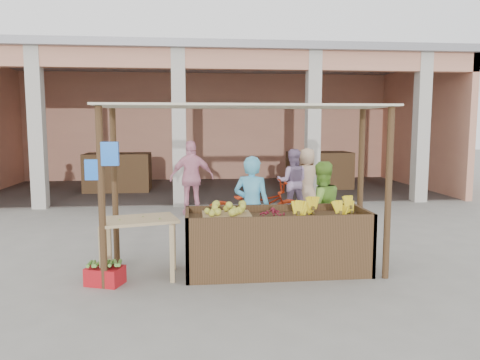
{
  "coord_description": "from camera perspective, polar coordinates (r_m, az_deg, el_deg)",
  "views": [
    {
      "loc": [
        -0.72,
        -6.48,
        2.13
      ],
      "look_at": [
        0.1,
        1.2,
        1.19
      ],
      "focal_mm": 35.0,
      "sensor_mm": 36.0,
      "label": 1
    }
  ],
  "objects": [
    {
      "name": "motorcycle",
      "position": [
        8.96,
        1.83,
        -3.27
      ],
      "size": [
        0.82,
        2.13,
        1.1
      ],
      "primitive_type": "imported",
      "rotation": [
        0.0,
        0.0,
        1.62
      ],
      "color": "#9E250C",
      "rests_on": "ground"
    },
    {
      "name": "berry_heap",
      "position": [
        6.69,
        4.0,
        -3.99
      ],
      "size": [
        0.41,
        0.34,
        0.13
      ],
      "primitive_type": "ellipsoid",
      "color": "maroon",
      "rests_on": "fruit_stall"
    },
    {
      "name": "shopper_c",
      "position": [
        11.44,
        8.14,
        0.45
      ],
      "size": [
        0.85,
        0.57,
        1.71
      ],
      "primitive_type": "imported",
      "rotation": [
        0.0,
        0.0,
        3.18
      ],
      "color": "tan",
      "rests_on": "ground"
    },
    {
      "name": "produce_sacks",
      "position": [
        12.23,
        10.67,
        -1.87
      ],
      "size": [
        0.76,
        0.47,
        0.58
      ],
      "color": "maroon",
      "rests_on": "ground"
    },
    {
      "name": "vendor_blue",
      "position": [
        7.42,
        1.45,
        -2.88
      ],
      "size": [
        0.79,
        0.71,
        1.74
      ],
      "primitive_type": "imported",
      "rotation": [
        0.0,
        0.0,
        2.71
      ],
      "color": "#56B8E3",
      "rests_on": "ground"
    },
    {
      "name": "fruit_stall",
      "position": [
        6.81,
        4.48,
        -7.82
      ],
      "size": [
        2.6,
        0.95,
        0.8
      ],
      "primitive_type": "cube",
      "color": "#503520",
      "rests_on": "ground"
    },
    {
      "name": "market_building",
      "position": [
        15.43,
        -3.22,
        9.01
      ],
      "size": [
        14.4,
        6.4,
        4.2
      ],
      "color": "tan",
      "rests_on": "ground"
    },
    {
      "name": "plantain_bundle",
      "position": [
        6.54,
        -16.17,
        -9.84
      ],
      "size": [
        0.37,
        0.26,
        0.07
      ],
      "primitive_type": null,
      "color": "#558C33",
      "rests_on": "red_crate"
    },
    {
      "name": "shopper_f",
      "position": [
        11.04,
        6.4,
        0.16
      ],
      "size": [
        0.89,
        0.61,
        1.68
      ],
      "primitive_type": "imported",
      "rotation": [
        0.0,
        0.0,
        2.97
      ],
      "color": "gray",
      "rests_on": "ground"
    },
    {
      "name": "side_table",
      "position": [
        6.65,
        -12.22,
        -5.79
      ],
      "size": [
        1.16,
        0.91,
        0.83
      ],
      "rotation": [
        0.0,
        0.0,
        0.25
      ],
      "color": "tan",
      "rests_on": "ground"
    },
    {
      "name": "red_crate",
      "position": [
        6.59,
        -16.12,
        -11.14
      ],
      "size": [
        0.54,
        0.47,
        0.24
      ],
      "primitive_type": "cube",
      "rotation": [
        0.0,
        0.0,
        -0.35
      ],
      "color": "red",
      "rests_on": "ground"
    },
    {
      "name": "vendor_green",
      "position": [
        7.71,
        9.8,
        -3.11
      ],
      "size": [
        0.84,
        0.58,
        1.61
      ],
      "primitive_type": "imported",
      "rotation": [
        0.0,
        0.0,
        3.32
      ],
      "color": "#7EBC3D",
      "rests_on": "ground"
    },
    {
      "name": "banana_heap",
      "position": [
        6.84,
        10.17,
        -3.63
      ],
      "size": [
        1.01,
        0.55,
        0.18
      ],
      "primitive_type": null,
      "color": "yellow",
      "rests_on": "fruit_stall"
    },
    {
      "name": "papaya_pile",
      "position": [
        6.6,
        -12.28,
        -3.78
      ],
      "size": [
        0.68,
        0.39,
        0.19
      ],
      "primitive_type": null,
      "color": "#548D2E",
      "rests_on": "side_table"
    },
    {
      "name": "ground",
      "position": [
        6.85,
        0.25,
        -11.19
      ],
      "size": [
        60.0,
        60.0,
        0.0
      ],
      "primitive_type": "plane",
      "color": "slate",
      "rests_on": "ground"
    },
    {
      "name": "melon_tray",
      "position": [
        6.61,
        -1.64,
        -3.93
      ],
      "size": [
        0.68,
        0.59,
        0.19
      ],
      "color": "#9B7B50",
      "rests_on": "fruit_stall"
    },
    {
      "name": "shopper_b",
      "position": [
        10.91,
        -5.89,
        0.55
      ],
      "size": [
        1.16,
        0.72,
        1.86
      ],
      "primitive_type": "imported",
      "rotation": [
        0.0,
        0.0,
        3.28
      ],
      "color": "pink",
      "rests_on": "ground"
    },
    {
      "name": "stall_awning",
      "position": [
        6.58,
        0.07,
        5.58
      ],
      "size": [
        4.09,
        1.35,
        2.39
      ],
      "color": "#503520",
      "rests_on": "ground"
    }
  ]
}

